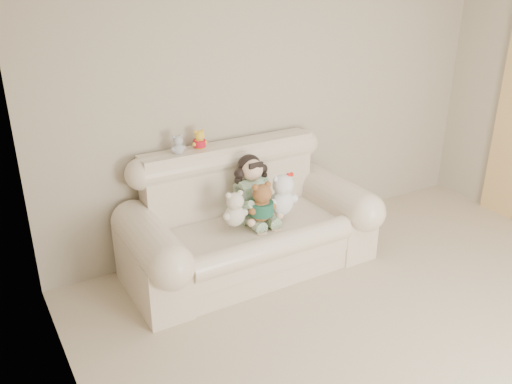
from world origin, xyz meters
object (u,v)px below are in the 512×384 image
object	(u,v)px
sofa	(250,214)
cream_teddy	(235,206)
brown_teddy	(262,199)
white_cat	(282,190)
seated_child	(252,188)

from	to	relation	value
sofa	cream_teddy	size ratio (longest dim) A/B	6.05
brown_teddy	white_cat	size ratio (longest dim) A/B	0.90
seated_child	white_cat	xyz separation A→B (m)	(0.18, -0.19, 0.01)
sofa	brown_teddy	size ratio (longest dim) A/B	5.36
white_cat	brown_teddy	bearing A→B (deg)	165.24
seated_child	white_cat	size ratio (longest dim) A/B	1.33
sofa	brown_teddy	world-z (taller)	sofa
cream_teddy	brown_teddy	bearing A→B (deg)	-4.23
brown_teddy	cream_teddy	size ratio (longest dim) A/B	1.13
cream_teddy	white_cat	bearing A→B (deg)	2.58
white_cat	cream_teddy	size ratio (longest dim) A/B	1.25
seated_child	cream_teddy	size ratio (longest dim) A/B	1.67
white_cat	sofa	bearing A→B (deg)	135.51
sofa	cream_teddy	distance (m)	0.27
brown_teddy	seated_child	bearing A→B (deg)	62.29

